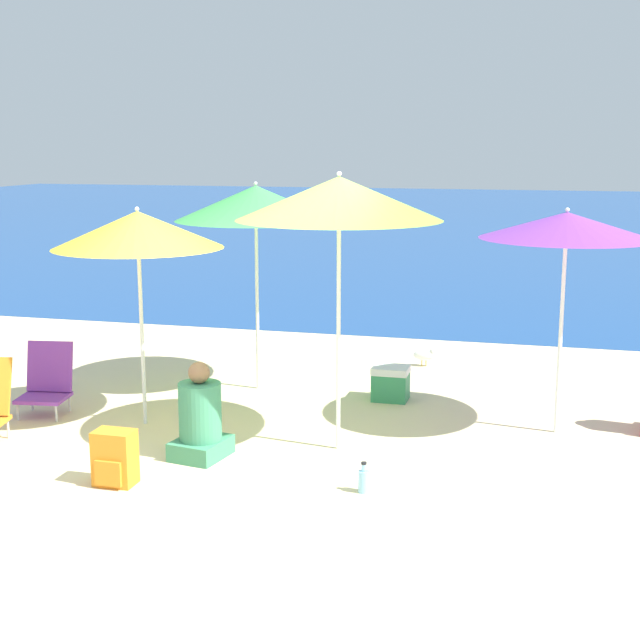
% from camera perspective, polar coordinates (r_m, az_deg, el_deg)
% --- Properties ---
extents(ground_plane, '(60.00, 60.00, 0.00)m').
position_cam_1_polar(ground_plane, '(7.29, -7.05, -10.11)').
color(ground_plane, beige).
extents(sea_water, '(60.00, 40.00, 0.01)m').
position_cam_1_polar(sea_water, '(32.08, 10.18, 6.40)').
color(sea_water, '#19478C').
rests_on(sea_water, ground).
extents(beach_umbrella_lime, '(1.75, 1.75, 2.42)m').
position_cam_1_polar(beach_umbrella_lime, '(7.50, 1.23, 7.77)').
color(beach_umbrella_lime, white).
rests_on(beach_umbrella_lime, ground).
extents(beach_umbrella_purple, '(1.55, 1.55, 2.08)m').
position_cam_1_polar(beach_umbrella_purple, '(8.27, 15.50, 5.83)').
color(beach_umbrella_purple, white).
rests_on(beach_umbrella_purple, ground).
extents(beach_umbrella_green, '(1.72, 1.72, 2.25)m').
position_cam_1_polar(beach_umbrella_green, '(9.49, -4.13, 7.46)').
color(beach_umbrella_green, white).
rests_on(beach_umbrella_green, ground).
extents(beach_umbrella_yellow, '(1.58, 1.58, 2.07)m').
position_cam_1_polar(beach_umbrella_yellow, '(8.40, -11.59, 5.67)').
color(beach_umbrella_yellow, white).
rests_on(beach_umbrella_yellow, ground).
extents(beach_chair_purple, '(0.53, 0.54, 0.70)m').
position_cam_1_polar(beach_chair_purple, '(9.26, -17.08, -3.74)').
color(beach_chair_purple, silver).
rests_on(beach_chair_purple, ground).
extents(person_seated_near, '(0.48, 0.54, 0.84)m').
position_cam_1_polar(person_seated_near, '(7.69, -7.67, -6.36)').
color(person_seated_near, '#3F8C66').
rests_on(person_seated_near, ground).
extents(backpack_orange, '(0.31, 0.25, 0.44)m').
position_cam_1_polar(backpack_orange, '(7.25, -13.01, -8.62)').
color(backpack_orange, orange).
rests_on(backpack_orange, ground).
extents(water_bottle, '(0.09, 0.09, 0.24)m').
position_cam_1_polar(water_bottle, '(6.97, 2.81, -10.22)').
color(water_bottle, '#8CCCEA').
rests_on(water_bottle, ground).
extents(cooler_box, '(0.37, 0.32, 0.36)m').
position_cam_1_polar(cooler_box, '(9.35, 4.54, -4.05)').
color(cooler_box, '#338C59').
rests_on(cooler_box, ground).
extents(seagull, '(0.27, 0.11, 0.23)m').
position_cam_1_polar(seagull, '(10.79, 6.72, -2.23)').
color(seagull, gold).
rests_on(seagull, ground).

